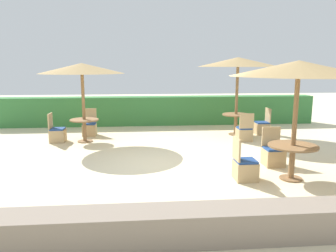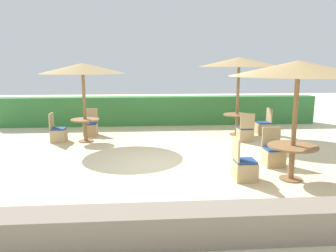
{
  "view_description": "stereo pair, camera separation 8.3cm",
  "coord_description": "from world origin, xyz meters",
  "px_view_note": "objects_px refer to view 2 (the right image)",
  "views": [
    {
      "loc": [
        -0.72,
        -7.6,
        2.44
      ],
      "look_at": [
        0.0,
        0.6,
        0.9
      ],
      "focal_mm": 35.0,
      "sensor_mm": 36.0,
      "label": 1
    },
    {
      "loc": [
        -0.63,
        -7.61,
        2.44
      ],
      "look_at": [
        0.0,
        0.6,
        0.9
      ],
      "focal_mm": 35.0,
      "sensor_mm": 36.0,
      "label": 2
    }
  ],
  "objects_px": {
    "parasol_front_right": "(298,69)",
    "patio_chair_back_left_west": "(58,134)",
    "round_table_back_right": "(237,119)",
    "patio_chair_back_right_east": "(263,127)",
    "patio_chair_front_right_north": "(273,155)",
    "patio_chair_back_left_north": "(91,128)",
    "round_table_front_right": "(292,153)",
    "round_table_back_left": "(85,125)",
    "parasol_back_right": "(239,62)",
    "patio_chair_back_right_south": "(245,133)",
    "parasol_back_left": "(83,69)",
    "patio_chair_front_right_west": "(244,168)"
  },
  "relations": [
    {
      "from": "round_table_back_right",
      "to": "parasol_back_left",
      "type": "relative_size",
      "value": 0.36
    },
    {
      "from": "round_table_front_right",
      "to": "patio_chair_back_left_north",
      "type": "relative_size",
      "value": 1.12
    },
    {
      "from": "patio_chair_front_right_north",
      "to": "round_table_back_right",
      "type": "relative_size",
      "value": 0.98
    },
    {
      "from": "parasol_front_right",
      "to": "patio_chair_back_left_west",
      "type": "distance_m",
      "value": 7.44
    },
    {
      "from": "patio_chair_front_right_north",
      "to": "round_table_back_right",
      "type": "bearing_deg",
      "value": -91.98
    },
    {
      "from": "parasol_back_right",
      "to": "patio_chair_front_right_north",
      "type": "bearing_deg",
      "value": -91.98
    },
    {
      "from": "patio_chair_back_right_south",
      "to": "round_table_back_left",
      "type": "xyz_separation_m",
      "value": [
        -5.15,
        0.33,
        0.28
      ]
    },
    {
      "from": "round_table_front_right",
      "to": "patio_chair_back_right_south",
      "type": "distance_m",
      "value": 3.65
    },
    {
      "from": "parasol_front_right",
      "to": "parasol_back_left",
      "type": "bearing_deg",
      "value": 141.65
    },
    {
      "from": "patio_chair_back_right_east",
      "to": "round_table_back_left",
      "type": "distance_m",
      "value": 6.16
    },
    {
      "from": "round_table_back_right",
      "to": "round_table_back_left",
      "type": "bearing_deg",
      "value": -172.85
    },
    {
      "from": "parasol_front_right",
      "to": "patio_chair_front_right_west",
      "type": "relative_size",
      "value": 3.02
    },
    {
      "from": "round_table_front_right",
      "to": "parasol_back_right",
      "type": "relative_size",
      "value": 0.38
    },
    {
      "from": "patio_chair_back_left_north",
      "to": "patio_chair_front_right_north",
      "type": "bearing_deg",
      "value": 141.92
    },
    {
      "from": "patio_chair_back_left_west",
      "to": "parasol_back_right",
      "type": "bearing_deg",
      "value": 95.71
    },
    {
      "from": "parasol_front_right",
      "to": "round_table_back_right",
      "type": "xyz_separation_m",
      "value": [
        0.13,
        4.62,
        -1.81
      ]
    },
    {
      "from": "parasol_back_right",
      "to": "patio_chair_back_left_west",
      "type": "distance_m",
      "value": 6.47
    },
    {
      "from": "parasol_front_right",
      "to": "patio_chair_front_right_north",
      "type": "relative_size",
      "value": 3.02
    },
    {
      "from": "parasol_back_right",
      "to": "parasol_front_right",
      "type": "bearing_deg",
      "value": -91.61
    },
    {
      "from": "parasol_back_left",
      "to": "round_table_front_right",
      "type": "bearing_deg",
      "value": -38.35
    },
    {
      "from": "patio_chair_front_right_west",
      "to": "patio_chair_back_left_north",
      "type": "bearing_deg",
      "value": -140.73
    },
    {
      "from": "round_table_back_right",
      "to": "parasol_back_left",
      "type": "height_order",
      "value": "parasol_back_left"
    },
    {
      "from": "patio_chair_back_right_south",
      "to": "patio_chair_back_left_west",
      "type": "relative_size",
      "value": 1.0
    },
    {
      "from": "parasol_front_right",
      "to": "patio_chair_back_right_east",
      "type": "bearing_deg",
      "value": 76.58
    },
    {
      "from": "patio_chair_front_right_north",
      "to": "patio_chair_back_right_east",
      "type": "relative_size",
      "value": 1.0
    },
    {
      "from": "round_table_back_right",
      "to": "patio_chair_front_right_north",
      "type": "bearing_deg",
      "value": -91.98
    },
    {
      "from": "patio_chair_back_left_north",
      "to": "patio_chair_back_left_west",
      "type": "bearing_deg",
      "value": 45.83
    },
    {
      "from": "patio_chair_front_right_west",
      "to": "patio_chair_back_right_east",
      "type": "distance_m",
      "value": 5.02
    },
    {
      "from": "parasol_front_right",
      "to": "patio_chair_back_right_east",
      "type": "xyz_separation_m",
      "value": [
        1.1,
        4.6,
        -2.1
      ]
    },
    {
      "from": "parasol_back_left",
      "to": "patio_chair_back_right_south",
      "type": "bearing_deg",
      "value": -3.71
    },
    {
      "from": "round_table_back_right",
      "to": "patio_chair_back_right_east",
      "type": "distance_m",
      "value": 1.01
    },
    {
      "from": "parasol_back_left",
      "to": "parasol_back_right",
      "type": "bearing_deg",
      "value": 7.15
    },
    {
      "from": "patio_chair_front_right_north",
      "to": "patio_chair_back_left_north",
      "type": "distance_m",
      "value": 6.37
    },
    {
      "from": "patio_chair_back_right_south",
      "to": "patio_chair_back_left_west",
      "type": "xyz_separation_m",
      "value": [
        -6.03,
        0.38,
        0.0
      ]
    },
    {
      "from": "patio_chair_back_right_south",
      "to": "patio_chair_back_left_north",
      "type": "height_order",
      "value": "same"
    },
    {
      "from": "round_table_back_left",
      "to": "patio_chair_back_left_west",
      "type": "bearing_deg",
      "value": 177.18
    },
    {
      "from": "parasol_front_right",
      "to": "patio_chair_back_left_west",
      "type": "xyz_separation_m",
      "value": [
        -5.9,
        4.01,
        -2.1
      ]
    },
    {
      "from": "parasol_back_right",
      "to": "patio_chair_back_right_south",
      "type": "distance_m",
      "value": 2.47
    },
    {
      "from": "patio_chair_back_right_south",
      "to": "parasol_back_left",
      "type": "height_order",
      "value": "parasol_back_left"
    },
    {
      "from": "patio_chair_back_right_east",
      "to": "parasol_back_left",
      "type": "bearing_deg",
      "value": 95.87
    },
    {
      "from": "patio_chair_front_right_west",
      "to": "patio_chair_back_left_west",
      "type": "relative_size",
      "value": 1.0
    },
    {
      "from": "parasol_front_right",
      "to": "round_table_back_left",
      "type": "xyz_separation_m",
      "value": [
        -5.02,
        3.97,
        -1.82
      ]
    },
    {
      "from": "round_table_front_right",
      "to": "parasol_back_right",
      "type": "height_order",
      "value": "parasol_back_right"
    },
    {
      "from": "patio_chair_front_right_north",
      "to": "patio_chair_back_left_north",
      "type": "relative_size",
      "value": 1.0
    },
    {
      "from": "parasol_front_right",
      "to": "round_table_back_right",
      "type": "distance_m",
      "value": 4.96
    },
    {
      "from": "patio_chair_front_right_north",
      "to": "round_table_back_right",
      "type": "height_order",
      "value": "patio_chair_front_right_north"
    },
    {
      "from": "round_table_front_right",
      "to": "round_table_back_left",
      "type": "height_order",
      "value": "round_table_front_right"
    },
    {
      "from": "round_table_front_right",
      "to": "patio_chair_back_left_west",
      "type": "height_order",
      "value": "patio_chair_back_left_west"
    },
    {
      "from": "round_table_back_left",
      "to": "round_table_front_right",
      "type": "bearing_deg",
      "value": -38.35
    },
    {
      "from": "round_table_back_left",
      "to": "round_table_back_right",
      "type": "bearing_deg",
      "value": 7.15
    }
  ]
}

